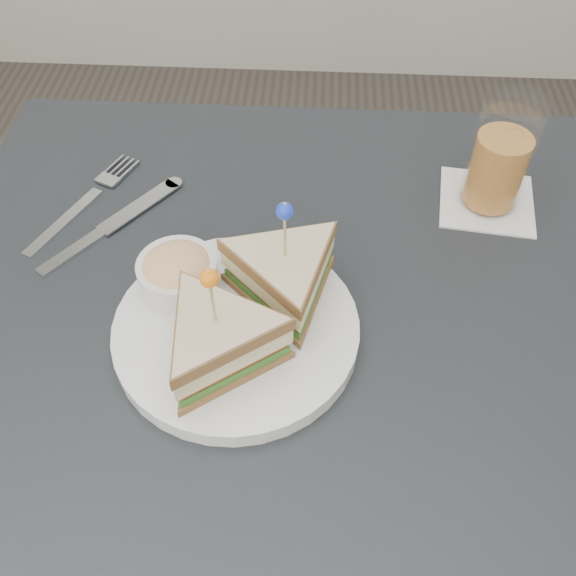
{
  "coord_description": "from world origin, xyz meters",
  "views": [
    {
      "loc": [
        0.03,
        -0.41,
        1.29
      ],
      "look_at": [
        0.01,
        0.01,
        0.8
      ],
      "focal_mm": 40.0,
      "sensor_mm": 36.0,
      "label": 1
    }
  ],
  "objects": [
    {
      "name": "cutlery_fork",
      "position": [
        -0.25,
        0.18,
        0.75
      ],
      "size": [
        0.1,
        0.19,
        0.01
      ],
      "rotation": [
        0.0,
        0.0,
        -0.43
      ],
      "color": "white",
      "rests_on": "table"
    },
    {
      "name": "plate_meal",
      "position": [
        -0.04,
        -0.01,
        0.79
      ],
      "size": [
        0.29,
        0.28,
        0.15
      ],
      "rotation": [
        0.0,
        0.0,
        0.09
      ],
      "color": "white",
      "rests_on": "table"
    },
    {
      "name": "drink_set",
      "position": [
        0.25,
        0.21,
        0.82
      ],
      "size": [
        0.13,
        0.13,
        0.15
      ],
      "rotation": [
        0.0,
        0.0,
        -0.12
      ],
      "color": "silver",
      "rests_on": "table"
    },
    {
      "name": "ground_plane",
      "position": [
        0.0,
        0.0,
        0.0
      ],
      "size": [
        3.5,
        3.5,
        0.0
      ],
      "primitive_type": "plane",
      "color": "#3F3833"
    },
    {
      "name": "table",
      "position": [
        0.0,
        0.0,
        0.67
      ],
      "size": [
        0.8,
        0.8,
        0.75
      ],
      "color": "black",
      "rests_on": "ground"
    },
    {
      "name": "cutlery_knife",
      "position": [
        -0.21,
        0.13,
        0.75
      ],
      "size": [
        0.15,
        0.18,
        0.01
      ],
      "rotation": [
        0.0,
        0.0,
        -0.65
      ],
      "color": "silver",
      "rests_on": "table"
    }
  ]
}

